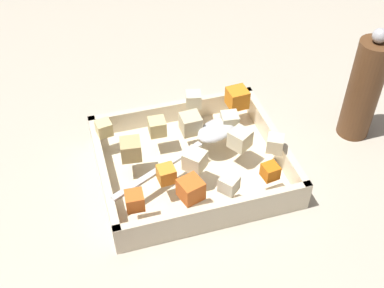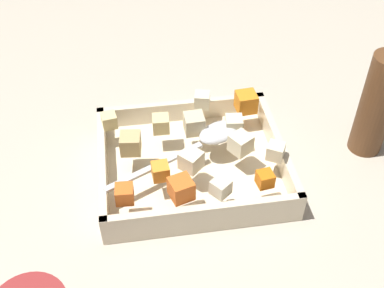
# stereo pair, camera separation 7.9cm
# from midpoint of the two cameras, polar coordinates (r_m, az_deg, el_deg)

# --- Properties ---
(ground_plane) EXTENTS (4.00, 4.00, 0.00)m
(ground_plane) POSITION_cam_midpoint_polar(r_m,az_deg,el_deg) (0.83, 2.18, -3.35)
(ground_plane) COLOR #BCB29E
(baking_dish) EXTENTS (0.30, 0.26, 0.05)m
(baking_dish) POSITION_cam_midpoint_polar(r_m,az_deg,el_deg) (0.82, 2.75, -2.57)
(baking_dish) COLOR beige
(baking_dish) RESTS_ON ground_plane
(carrot_chunk_near_spoon) EXTENTS (0.03, 0.03, 0.02)m
(carrot_chunk_near_spoon) POSITION_cam_midpoint_polar(r_m,az_deg,el_deg) (0.75, 11.44, -4.12)
(carrot_chunk_near_spoon) COLOR orange
(carrot_chunk_near_spoon) RESTS_ON baking_dish
(carrot_chunk_back_center) EXTENTS (0.03, 0.03, 0.03)m
(carrot_chunk_back_center) POSITION_cam_midpoint_polar(r_m,az_deg,el_deg) (0.71, -4.67, -5.93)
(carrot_chunk_back_center) COLOR orange
(carrot_chunk_back_center) RESTS_ON baking_dish
(carrot_chunk_near_right) EXTENTS (0.03, 0.03, 0.03)m
(carrot_chunk_near_right) POSITION_cam_midpoint_polar(r_m,az_deg,el_deg) (0.74, -0.63, -3.31)
(carrot_chunk_near_right) COLOR orange
(carrot_chunk_near_right) RESTS_ON baking_dish
(carrot_chunk_under_handle) EXTENTS (0.04, 0.04, 0.03)m
(carrot_chunk_under_handle) POSITION_cam_midpoint_polar(r_m,az_deg,el_deg) (0.87, 8.86, 4.71)
(carrot_chunk_under_handle) COLOR orange
(carrot_chunk_under_handle) RESTS_ON baking_dish
(carrot_chunk_corner_se) EXTENTS (0.04, 0.04, 0.03)m
(carrot_chunk_corner_se) POSITION_cam_midpoint_polar(r_m,az_deg,el_deg) (0.71, 1.91, -5.33)
(carrot_chunk_corner_se) COLOR orange
(carrot_chunk_corner_se) RESTS_ON baking_dish
(potato_chunk_heap_side) EXTENTS (0.03, 0.03, 0.02)m
(potato_chunk_heap_side) POSITION_cam_midpoint_polar(r_m,az_deg,el_deg) (0.83, -6.88, 2.59)
(potato_chunk_heap_side) COLOR #E0CC89
(potato_chunk_heap_side) RESTS_ON baking_dish
(potato_chunk_heap_top) EXTENTS (0.03, 0.03, 0.03)m
(potato_chunk_heap_top) POSITION_cam_midpoint_polar(r_m,az_deg,el_deg) (0.82, -0.88, 2.22)
(potato_chunk_heap_top) COLOR #E0CC89
(potato_chunk_heap_top) RESTS_ON baking_dish
(potato_chunk_corner_ne) EXTENTS (0.04, 0.04, 0.03)m
(potato_chunk_corner_ne) POSITION_cam_midpoint_polar(r_m,az_deg,el_deg) (0.79, 12.46, -0.95)
(potato_chunk_corner_ne) COLOR beige
(potato_chunk_corner_ne) RESTS_ON baking_dish
(potato_chunk_corner_sw) EXTENTS (0.04, 0.04, 0.03)m
(potato_chunk_corner_sw) POSITION_cam_midpoint_polar(r_m,az_deg,el_deg) (0.75, 2.64, -2.06)
(potato_chunk_corner_sw) COLOR beige
(potato_chunk_corner_sw) RESTS_ON baking_dish
(potato_chunk_rim_edge) EXTENTS (0.04, 0.04, 0.03)m
(potato_chunk_rim_edge) POSITION_cam_midpoint_polar(r_m,az_deg,el_deg) (0.79, 8.49, -0.06)
(potato_chunk_rim_edge) COLOR beige
(potato_chunk_rim_edge) RESTS_ON baking_dish
(potato_chunk_center) EXTENTS (0.03, 0.03, 0.03)m
(potato_chunk_center) POSITION_cam_midpoint_polar(r_m,az_deg,el_deg) (0.87, 3.78, 4.98)
(potato_chunk_center) COLOR beige
(potato_chunk_center) RESTS_ON baking_dish
(potato_chunk_near_left) EXTENTS (0.03, 0.03, 0.03)m
(potato_chunk_near_left) POSITION_cam_midpoint_polar(r_m,az_deg,el_deg) (0.82, 7.59, 2.12)
(potato_chunk_near_left) COLOR beige
(potato_chunk_near_left) RESTS_ON baking_dish
(potato_chunk_far_right) EXTENTS (0.04, 0.04, 0.03)m
(potato_chunk_far_right) POSITION_cam_midpoint_polar(r_m,az_deg,el_deg) (0.78, -4.26, -0.07)
(potato_chunk_far_right) COLOR tan
(potato_chunk_far_right) RESTS_ON baking_dish
(potato_chunk_mid_right) EXTENTS (0.03, 0.03, 0.03)m
(potato_chunk_mid_right) POSITION_cam_midpoint_polar(r_m,az_deg,el_deg) (0.82, 3.01, 2.25)
(potato_chunk_mid_right) COLOR beige
(potato_chunk_mid_right) RESTS_ON baking_dish
(parsnip_chunk_mid_left) EXTENTS (0.04, 0.04, 0.02)m
(parsnip_chunk_mid_left) POSITION_cam_midpoint_polar(r_m,az_deg,el_deg) (0.72, 6.45, -5.13)
(parsnip_chunk_mid_left) COLOR beige
(parsnip_chunk_mid_left) RESTS_ON baking_dish
(serving_spoon) EXTENTS (0.24, 0.13, 0.02)m
(serving_spoon) POSITION_cam_midpoint_polar(r_m,az_deg,el_deg) (0.81, 5.19, 0.82)
(serving_spoon) COLOR silver
(serving_spoon) RESTS_ON baking_dish
(pepper_mill) EXTENTS (0.06, 0.06, 0.21)m
(pepper_mill) POSITION_cam_midpoint_polar(r_m,az_deg,el_deg) (0.88, 23.01, 4.14)
(pepper_mill) COLOR brown
(pepper_mill) RESTS_ON ground_plane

